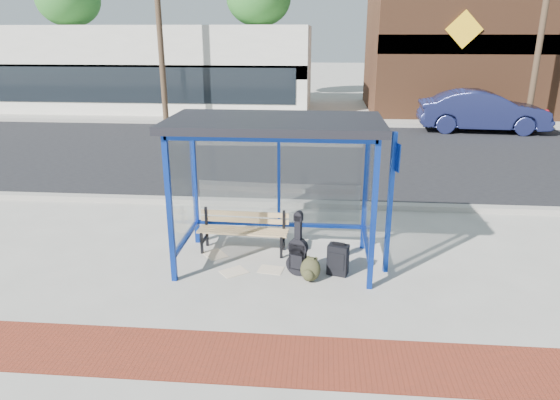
# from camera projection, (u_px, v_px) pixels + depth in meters

# --- Properties ---
(ground) EXTENTS (120.00, 120.00, 0.00)m
(ground) POSITION_uv_depth(u_px,v_px,m) (275.00, 263.00, 8.36)
(ground) COLOR #B2ADA0
(ground) RESTS_ON ground
(brick_paver_strip) EXTENTS (60.00, 1.00, 0.01)m
(brick_paver_strip) POSITION_uv_depth(u_px,v_px,m) (254.00, 358.00, 5.90)
(brick_paver_strip) COLOR maroon
(brick_paver_strip) RESTS_ON ground
(curb_near) EXTENTS (60.00, 0.25, 0.12)m
(curb_near) POSITION_uv_depth(u_px,v_px,m) (287.00, 203.00, 11.08)
(curb_near) COLOR gray
(curb_near) RESTS_ON ground
(street_asphalt) EXTENTS (60.00, 10.00, 0.00)m
(street_asphalt) POSITION_uv_depth(u_px,v_px,m) (299.00, 154.00, 15.92)
(street_asphalt) COLOR black
(street_asphalt) RESTS_ON ground
(curb_far) EXTENTS (60.00, 0.25, 0.12)m
(curb_far) POSITION_uv_depth(u_px,v_px,m) (305.00, 124.00, 20.72)
(curb_far) COLOR gray
(curb_far) RESTS_ON ground
(far_sidewalk) EXTENTS (60.00, 4.00, 0.01)m
(far_sidewalk) POSITION_uv_depth(u_px,v_px,m) (307.00, 118.00, 22.53)
(far_sidewalk) COLOR #B2ADA0
(far_sidewalk) RESTS_ON ground
(bus_shelter) EXTENTS (3.30, 1.80, 2.42)m
(bus_shelter) POSITION_uv_depth(u_px,v_px,m) (275.00, 140.00, 7.77)
(bus_shelter) COLOR navy
(bus_shelter) RESTS_ON ground
(storefront_white) EXTENTS (18.00, 6.04, 4.00)m
(storefront_white) POSITION_uv_depth(u_px,v_px,m) (133.00, 67.00, 25.45)
(storefront_white) COLOR silver
(storefront_white) RESTS_ON ground
(storefront_brown) EXTENTS (10.00, 7.08, 6.40)m
(storefront_brown) POSITION_uv_depth(u_px,v_px,m) (475.00, 43.00, 24.16)
(storefront_brown) COLOR #59331E
(storefront_brown) RESTS_ON ground
(tree_left) EXTENTS (3.60, 3.60, 7.03)m
(tree_left) POSITION_uv_depth(u_px,v_px,m) (68.00, 0.00, 28.55)
(tree_left) COLOR #4C3826
(tree_left) RESTS_ON ground
(utility_pole_west) EXTENTS (1.60, 0.24, 8.00)m
(utility_pole_west) POSITION_uv_depth(u_px,v_px,m) (159.00, 21.00, 20.20)
(utility_pole_west) COLOR #4C3826
(utility_pole_west) RESTS_ON ground
(utility_pole_east) EXTENTS (1.60, 0.24, 8.00)m
(utility_pole_east) POSITION_uv_depth(u_px,v_px,m) (543.00, 21.00, 18.98)
(utility_pole_east) COLOR #4C3826
(utility_pole_east) RESTS_ON ground
(bench) EXTENTS (1.59, 0.45, 0.74)m
(bench) POSITION_uv_depth(u_px,v_px,m) (243.00, 228.00, 8.71)
(bench) COLOR black
(bench) RESTS_ON ground
(guitar_bag) EXTENTS (0.38, 0.22, 1.01)m
(guitar_bag) POSITION_uv_depth(u_px,v_px,m) (298.00, 253.00, 7.83)
(guitar_bag) COLOR black
(guitar_bag) RESTS_ON ground
(suitcase) EXTENTS (0.36, 0.29, 0.55)m
(suitcase) POSITION_uv_depth(u_px,v_px,m) (338.00, 260.00, 7.88)
(suitcase) COLOR black
(suitcase) RESTS_ON ground
(backpack) EXTENTS (0.37, 0.35, 0.38)m
(backpack) POSITION_uv_depth(u_px,v_px,m) (310.00, 270.00, 7.70)
(backpack) COLOR #2D2D19
(backpack) RESTS_ON ground
(sign_post) EXTENTS (0.13, 0.28, 2.28)m
(sign_post) POSITION_uv_depth(u_px,v_px,m) (391.00, 196.00, 7.65)
(sign_post) COLOR navy
(sign_post) RESTS_ON ground
(newspaper_a) EXTENTS (0.52, 0.53, 0.01)m
(newspaper_a) POSITION_uv_depth(u_px,v_px,m) (215.00, 255.00, 8.66)
(newspaper_a) COLOR white
(newspaper_a) RESTS_ON ground
(newspaper_b) EXTENTS (0.51, 0.50, 0.01)m
(newspaper_b) POSITION_uv_depth(u_px,v_px,m) (234.00, 272.00, 8.04)
(newspaper_b) COLOR white
(newspaper_b) RESTS_ON ground
(newspaper_c) EXTENTS (0.43, 0.37, 0.01)m
(newspaper_c) POSITION_uv_depth(u_px,v_px,m) (271.00, 270.00, 8.11)
(newspaper_c) COLOR white
(newspaper_c) RESTS_ON ground
(parked_car) EXTENTS (4.90, 1.99, 1.58)m
(parked_car) POSITION_uv_depth(u_px,v_px,m) (483.00, 111.00, 19.27)
(parked_car) COLOR #191E47
(parked_car) RESTS_ON ground
(fire_hydrant) EXTENTS (0.32, 0.21, 0.71)m
(fire_hydrant) POSITION_uv_depth(u_px,v_px,m) (546.00, 117.00, 20.40)
(fire_hydrant) COLOR #A50B17
(fire_hydrant) RESTS_ON ground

